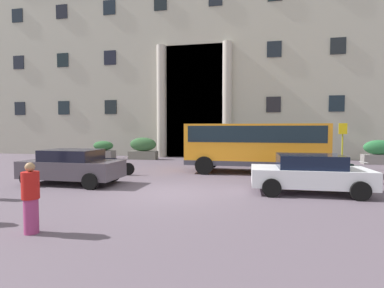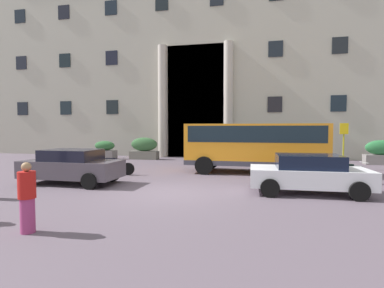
{
  "view_description": "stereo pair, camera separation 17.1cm",
  "coord_description": "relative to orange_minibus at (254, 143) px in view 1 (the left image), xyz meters",
  "views": [
    {
      "loc": [
        2.82,
        -9.95,
        2.25
      ],
      "look_at": [
        -0.15,
        4.69,
        1.48
      ],
      "focal_mm": 27.65,
      "sensor_mm": 36.0,
      "label": 1
    },
    {
      "loc": [
        2.98,
        -9.91,
        2.25
      ],
      "look_at": [
        -0.15,
        4.69,
        1.48
      ],
      "focal_mm": 27.65,
      "sensor_mm": 36.0,
      "label": 2
    }
  ],
  "objects": [
    {
      "name": "parked_compact_extra",
      "position": [
        -7.32,
        -4.68,
        -0.79
      ],
      "size": [
        4.01,
        2.01,
        1.41
      ],
      "rotation": [
        0.0,
        0.0,
        -0.02
      ],
      "color": "#4A434C",
      "rests_on": "ground_plane"
    },
    {
      "name": "scooter_by_planter",
      "position": [
        3.79,
        -2.41,
        -1.06
      ],
      "size": [
        1.91,
        0.78,
        0.89
      ],
      "rotation": [
        0.0,
        0.0,
        0.3
      ],
      "color": "black",
      "rests_on": "ground_plane"
    },
    {
      "name": "motorcycle_near_kerb",
      "position": [
        -9.82,
        -2.07,
        -1.06
      ],
      "size": [
        1.99,
        0.69,
        0.89
      ],
      "rotation": [
        0.0,
        0.0,
        0.23
      ],
      "color": "black",
      "rests_on": "ground_plane"
    },
    {
      "name": "orange_minibus",
      "position": [
        0.0,
        0.0,
        0.0
      ],
      "size": [
        6.9,
        2.57,
        2.5
      ],
      "rotation": [
        0.0,
        0.0,
        -0.0
      ],
      "color": "orange",
      "rests_on": "ground_plane"
    },
    {
      "name": "parked_estate_mid",
      "position": [
        1.84,
        -4.59,
        -0.81
      ],
      "size": [
        3.98,
        2.01,
        1.35
      ],
      "rotation": [
        0.0,
        0.0,
        0.01
      ],
      "color": "white",
      "rests_on": "ground_plane"
    },
    {
      "name": "hedge_planter_far_east",
      "position": [
        3.07,
        4.63,
        -0.79
      ],
      "size": [
        2.03,
        0.74,
        1.5
      ],
      "color": "gray",
      "rests_on": "ground_plane"
    },
    {
      "name": "hedge_planter_east",
      "position": [
        -0.81,
        4.94,
        -0.76
      ],
      "size": [
        1.48,
        0.77,
        1.56
      ],
      "color": "slate",
      "rests_on": "ground_plane"
    },
    {
      "name": "ground_plane",
      "position": [
        -2.96,
        -5.5,
        -1.58
      ],
      "size": [
        80.0,
        64.0,
        0.12
      ],
      "primitive_type": "cube",
      "color": "#594C58"
    },
    {
      "name": "bus_stop_sign",
      "position": [
        4.77,
        2.14,
        0.07
      ],
      "size": [
        0.44,
        0.08,
        2.56
      ],
      "color": "#9A991A",
      "rests_on": "ground_plane"
    },
    {
      "name": "pedestrian_man_red_shirt",
      "position": [
        -4.77,
        -10.0,
        -0.75
      ],
      "size": [
        0.36,
        0.36,
        1.53
      ],
      "rotation": [
        0.0,
        0.0,
        4.65
      ],
      "color": "#963466",
      "rests_on": "ground_plane"
    },
    {
      "name": "hedge_planter_far_west",
      "position": [
        -8.01,
        5.17,
        -0.73
      ],
      "size": [
        2.11,
        0.75,
        1.62
      ],
      "color": "#66645C",
      "rests_on": "ground_plane"
    },
    {
      "name": "motorcycle_far_end",
      "position": [
        -6.77,
        -2.11,
        -1.06
      ],
      "size": [
        2.03,
        0.55,
        0.89
      ],
      "rotation": [
        0.0,
        0.0,
        0.04
      ],
      "color": "black",
      "rests_on": "ground_plane"
    },
    {
      "name": "hedge_planter_entrance_right",
      "position": [
        -11.02,
        4.82,
        -0.86
      ],
      "size": [
        1.64,
        0.87,
        1.35
      ],
      "color": "slate",
      "rests_on": "ground_plane"
    },
    {
      "name": "office_building_facade",
      "position": [
        -2.96,
        11.99,
        7.73
      ],
      "size": [
        43.79,
        9.6,
        18.5
      ],
      "color": "#AEAA9B",
      "rests_on": "ground_plane"
    },
    {
      "name": "hedge_planter_entrance_left",
      "position": [
        7.78,
        5.23,
        -0.77
      ],
      "size": [
        1.91,
        0.73,
        1.55
      ],
      "color": "slate",
      "rests_on": "ground_plane"
    }
  ]
}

